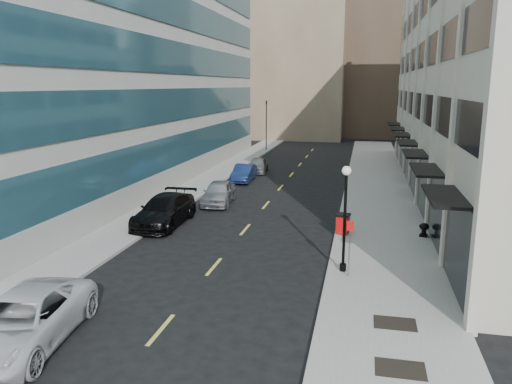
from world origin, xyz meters
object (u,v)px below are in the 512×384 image
at_px(car_black_pickup, 165,210).
at_px(traffic_signal, 266,104).
at_px(urn_planter, 424,228).
at_px(car_silver_sedan, 219,193).
at_px(sign_post, 350,239).
at_px(lamppost, 345,209).
at_px(car_blue_sedan, 244,173).
at_px(trash_bin, 343,223).
at_px(car_white_van, 22,321).
at_px(car_grey_sedan, 258,165).

bearing_deg(car_black_pickup, traffic_signal, 90.92).
bearing_deg(urn_planter, traffic_signal, 114.12).
xyz_separation_m(car_silver_sedan, sign_post, (9.12, -11.89, 0.99)).
relative_size(lamppost, sign_post, 1.81).
distance_m(traffic_signal, car_blue_sedan, 20.83).
xyz_separation_m(car_blue_sedan, trash_bin, (8.86, -14.01, 0.03)).
relative_size(car_silver_sedan, sign_post, 1.82).
xyz_separation_m(car_black_pickup, car_blue_sedan, (1.34, 13.88, -0.14)).
bearing_deg(car_silver_sedan, car_white_van, -97.24).
height_order(car_blue_sedan, car_grey_sedan, car_blue_sedan).
bearing_deg(sign_post, car_blue_sedan, 108.80).
xyz_separation_m(car_black_pickup, car_silver_sedan, (1.60, 5.62, -0.06)).
xyz_separation_m(car_blue_sedan, car_grey_sedan, (0.26, 4.54, -0.01)).
height_order(traffic_signal, car_grey_sedan, traffic_signal).
relative_size(car_white_van, lamppost, 1.27).
xyz_separation_m(traffic_signal, car_silver_sedan, (2.30, -28.38, -4.92)).
bearing_deg(car_grey_sedan, trash_bin, -70.68).
height_order(car_grey_sedan, lamppost, lamppost).
xyz_separation_m(car_white_van, car_black_pickup, (-1.06, 13.89, 0.03)).
bearing_deg(lamppost, urn_planter, 56.48).
bearing_deg(car_blue_sedan, car_white_van, -92.21).
height_order(traffic_signal, car_silver_sedan, traffic_signal).
relative_size(car_blue_sedan, urn_planter, 5.95).
bearing_deg(urn_planter, car_blue_sedan, 133.83).
xyz_separation_m(car_silver_sedan, car_grey_sedan, (0.00, 12.80, -0.10)).
height_order(car_grey_sedan, trash_bin, car_grey_sedan).
xyz_separation_m(car_blue_sedan, lamppost, (9.13, -19.54, 2.18)).
distance_m(car_black_pickup, car_blue_sedan, 13.95).
bearing_deg(car_blue_sedan, urn_planter, -47.79).
relative_size(car_grey_sedan, urn_planter, 5.65).
relative_size(car_silver_sedan, car_blue_sedan, 1.09).
relative_size(car_grey_sedan, sign_post, 1.59).
xyz_separation_m(trash_bin, sign_post, (0.52, -6.14, 1.05)).
bearing_deg(car_blue_sedan, car_silver_sedan, -89.83).
distance_m(trash_bin, urn_planter, 4.22).
distance_m(traffic_signal, trash_bin, 36.18).
bearing_deg(car_blue_sedan, traffic_signal, 94.18).
bearing_deg(car_white_van, lamppost, 34.00).
bearing_deg(car_black_pickup, car_blue_sedan, 84.22).
xyz_separation_m(car_white_van, car_silver_sedan, (0.54, 19.51, -0.03)).
bearing_deg(car_grey_sedan, car_white_van, -96.51).
bearing_deg(sign_post, trash_bin, 88.71).
distance_m(car_black_pickup, car_grey_sedan, 18.49).
bearing_deg(trash_bin, car_grey_sedan, 127.91).
relative_size(car_white_van, sign_post, 2.31).
xyz_separation_m(car_grey_sedan, urn_planter, (12.80, -18.14, -0.11)).
bearing_deg(car_blue_sedan, car_black_pickup, -97.14).
bearing_deg(car_silver_sedan, lamppost, -57.46).
relative_size(car_white_van, urn_planter, 8.21).
bearing_deg(car_white_van, car_black_pickup, 87.18).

